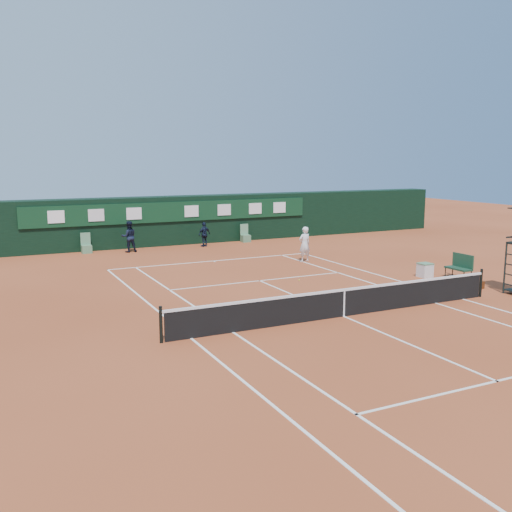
{
  "coord_description": "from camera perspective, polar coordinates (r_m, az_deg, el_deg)",
  "views": [
    {
      "loc": [
        -10.95,
        -15.53,
        5.29
      ],
      "look_at": [
        -0.38,
        6.0,
        1.2
      ],
      "focal_mm": 40.0,
      "sensor_mm": 36.0,
      "label": 1
    }
  ],
  "objects": [
    {
      "name": "cooler",
      "position": [
        26.93,
        16.54,
        -1.35
      ],
      "size": [
        0.57,
        0.57,
        0.65
      ],
      "color": "silver",
      "rests_on": "ground"
    },
    {
      "name": "linesman_chair_left",
      "position": [
        33.83,
        -16.6,
        0.82
      ],
      "size": [
        0.55,
        0.5,
        1.15
      ],
      "color": "#55825B",
      "rests_on": "ground"
    },
    {
      "name": "tennis_ball",
      "position": [
        25.16,
        4.33,
        -2.42
      ],
      "size": [
        0.06,
        0.06,
        0.06
      ],
      "primitive_type": "sphere",
      "color": "yellow",
      "rests_on": "ground"
    },
    {
      "name": "player",
      "position": [
        29.69,
        4.88,
        1.17
      ],
      "size": [
        0.71,
        0.5,
        1.84
      ],
      "primitive_type": "imported",
      "rotation": [
        0.0,
        0.0,
        3.23
      ],
      "color": "white",
      "rests_on": "ground"
    },
    {
      "name": "tennis_bag",
      "position": [
        25.49,
        20.91,
        -2.59
      ],
      "size": [
        0.47,
        0.87,
        0.31
      ],
      "primitive_type": "cube",
      "rotation": [
        0.0,
        0.0,
        0.13
      ],
      "color": "black",
      "rests_on": "ground"
    },
    {
      "name": "player_bench",
      "position": [
        27.12,
        19.76,
        -0.87
      ],
      "size": [
        0.55,
        1.2,
        1.1
      ],
      "color": "#173A26",
      "rests_on": "ground"
    },
    {
      "name": "ball_kid_right",
      "position": [
        34.91,
        -5.19,
        2.17
      ],
      "size": [
        0.96,
        0.65,
        1.51
      ],
      "primitive_type": "imported",
      "rotation": [
        0.0,
        0.0,
        3.5
      ],
      "color": "black",
      "rests_on": "ground"
    },
    {
      "name": "tennis_net",
      "position": [
        19.6,
        8.78,
        -4.56
      ],
      "size": [
        12.9,
        0.1,
        1.1
      ],
      "color": "black",
      "rests_on": "ground"
    },
    {
      "name": "court_lines",
      "position": [
        19.73,
        8.74,
        -5.98
      ],
      "size": [
        11.05,
        23.85,
        0.01
      ],
      "color": "white",
      "rests_on": "ground"
    },
    {
      "name": "linesman_chair_right",
      "position": [
        36.79,
        -1.07,
        1.91
      ],
      "size": [
        0.55,
        0.5,
        1.15
      ],
      "color": "#527E59",
      "rests_on": "ground"
    },
    {
      "name": "ground",
      "position": [
        19.73,
        8.74,
        -6.0
      ],
      "size": [
        90.0,
        90.0,
        0.0
      ],
      "primitive_type": "plane",
      "color": "#AC4D28",
      "rests_on": "ground"
    },
    {
      "name": "ball_kid_left",
      "position": [
        33.46,
        -12.59,
        1.9
      ],
      "size": [
        0.9,
        0.72,
        1.79
      ],
      "primitive_type": "imported",
      "rotation": [
        0.0,
        0.0,
        3.09
      ],
      "color": "black",
      "rests_on": "ground"
    },
    {
      "name": "back_wall",
      "position": [
        36.18,
        -8.41,
        3.57
      ],
      "size": [
        40.0,
        1.65,
        3.0
      ],
      "color": "black",
      "rests_on": "ground"
    }
  ]
}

